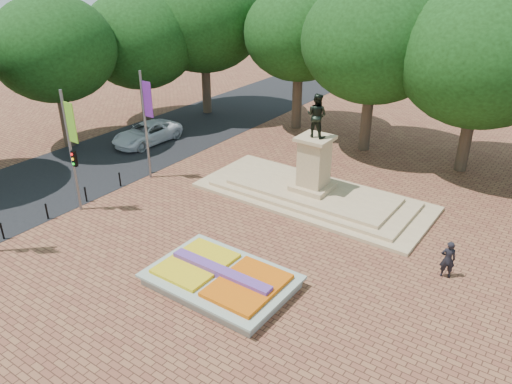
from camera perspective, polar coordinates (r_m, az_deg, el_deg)
ground at (r=24.51m, az=-2.87°, el=-7.55°), size 90.00×90.00×0.00m
asphalt_street at (r=37.31m, az=-16.52°, el=3.67°), size 9.00×90.00×0.02m
flower_bed at (r=22.48m, az=-3.96°, el=-9.88°), size 6.30×4.30×0.91m
monument at (r=29.94m, az=6.52°, el=0.85°), size 14.00×6.00×6.40m
tree_row_back at (r=36.17m, az=18.38°, el=13.83°), size 44.80×8.80×10.43m
tree_row_street at (r=38.94m, az=-22.45°, el=13.58°), size 8.40×25.40×9.98m
banner_poles at (r=28.79m, az=-20.82°, el=4.68°), size 0.88×11.17×7.00m
bollard_row at (r=30.47m, az=-20.81°, el=-1.08°), size 0.12×13.12×0.98m
van at (r=39.45m, az=-12.37°, el=6.57°), size 2.81×5.73×1.57m
pedestrian at (r=24.33m, az=21.07°, el=-7.18°), size 0.80×0.68×1.85m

